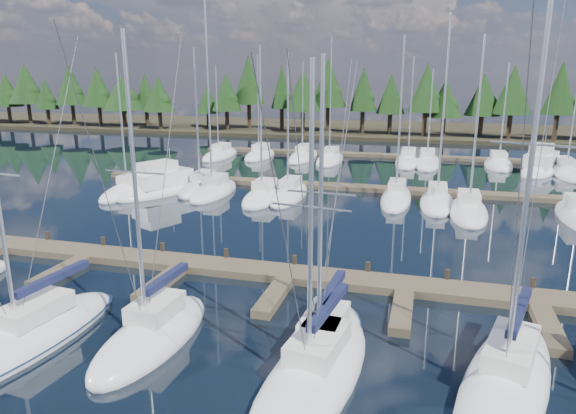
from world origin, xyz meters
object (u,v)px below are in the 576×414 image
(front_sailboat_1, at_px, (29,338))
(motor_yacht_left, at_px, (162,187))
(main_dock, at_px, (286,278))
(front_sailboat_5, at_px, (506,382))
(front_sailboat_2, at_px, (153,335))
(front_sailboat_3, at_px, (314,375))
(motor_yacht_right, at_px, (540,167))
(front_sailboat_4, at_px, (321,352))

(front_sailboat_1, height_order, motor_yacht_left, front_sailboat_1)
(main_dock, relative_size, front_sailboat_5, 2.85)
(main_dock, distance_m, front_sailboat_2, 8.13)
(motor_yacht_left, bearing_deg, front_sailboat_3, -51.93)
(front_sailboat_2, distance_m, motor_yacht_left, 27.08)
(front_sailboat_1, relative_size, motor_yacht_right, 1.21)
(front_sailboat_5, height_order, motor_yacht_right, front_sailboat_5)
(front_sailboat_4, distance_m, front_sailboat_5, 6.51)
(main_dock, height_order, motor_yacht_right, motor_yacht_right)
(front_sailboat_3, height_order, front_sailboat_4, front_sailboat_4)
(front_sailboat_3, bearing_deg, motor_yacht_right, 71.26)
(main_dock, xyz_separation_m, front_sailboat_3, (3.31, -8.32, 0.07))
(front_sailboat_1, bearing_deg, front_sailboat_5, 5.70)
(front_sailboat_2, xyz_separation_m, front_sailboat_5, (13.33, 0.31, 0.01))
(main_dock, xyz_separation_m, front_sailboat_4, (3.24, -6.72, 0.07))
(front_sailboat_1, distance_m, front_sailboat_5, 18.08)
(front_sailboat_5, xyz_separation_m, motor_yacht_right, (8.83, 43.67, 0.25))
(front_sailboat_2, bearing_deg, front_sailboat_4, 4.85)
(main_dock, height_order, front_sailboat_3, front_sailboat_3)
(motor_yacht_right, bearing_deg, front_sailboat_4, -109.46)
(main_dock, xyz_separation_m, motor_yacht_left, (-16.24, 16.64, 0.32))
(front_sailboat_1, distance_m, motor_yacht_left, 26.66)
(front_sailboat_2, bearing_deg, motor_yacht_right, 63.26)
(motor_yacht_left, height_order, motor_yacht_right, motor_yacht_right)
(motor_yacht_right, bearing_deg, front_sailboat_3, -108.74)
(front_sailboat_3, relative_size, front_sailboat_4, 0.99)
(front_sailboat_5, bearing_deg, front_sailboat_2, -178.69)
(front_sailboat_5, distance_m, motor_yacht_right, 44.56)
(front_sailboat_3, relative_size, motor_yacht_left, 1.17)
(main_dock, bearing_deg, front_sailboat_3, -68.32)
(main_dock, distance_m, front_sailboat_4, 7.46)
(front_sailboat_3, relative_size, motor_yacht_right, 1.12)
(front_sailboat_5, bearing_deg, main_dock, 144.35)
(motor_yacht_left, relative_size, motor_yacht_right, 0.95)
(front_sailboat_2, relative_size, front_sailboat_4, 1.07)
(front_sailboat_1, relative_size, front_sailboat_4, 1.07)
(main_dock, distance_m, motor_yacht_left, 23.25)
(front_sailboat_3, xyz_separation_m, motor_yacht_left, (-19.55, 24.96, 0.25))
(front_sailboat_1, height_order, front_sailboat_2, front_sailboat_1)
(front_sailboat_2, xyz_separation_m, front_sailboat_3, (6.89, -1.02, -0.02))
(front_sailboat_3, bearing_deg, front_sailboat_4, 92.34)
(front_sailboat_1, height_order, front_sailboat_5, front_sailboat_5)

